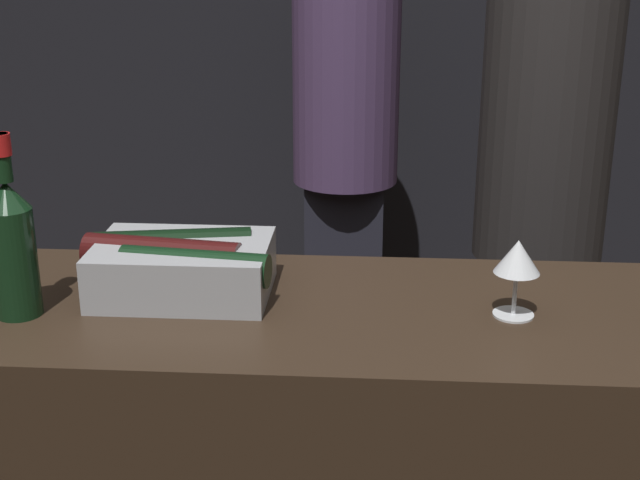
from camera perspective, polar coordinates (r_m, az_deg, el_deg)
The scene contains 6 objects.
wall_back_chalkboard at distance 3.74m, azimuth 2.42°, elevation 14.91°, with size 6.40×0.06×2.80m.
ice_bin_with_bottles at distance 1.69m, azimuth -8.94°, elevation -1.54°, with size 0.37×0.23×0.11m.
wine_glass at distance 1.60m, azimuth 12.52°, elevation -1.25°, with size 0.08×0.08×0.14m.
red_wine_bottle_burgundy at distance 1.64m, azimuth -19.12°, elevation -0.15°, with size 0.08×0.08×0.33m.
person_in_hoodie at distance 2.55m, azimuth 13.93°, elevation 2.82°, with size 0.36×0.36×1.77m.
person_blond_tee at distance 3.18m, azimuth 1.64°, elevation 6.81°, with size 0.37×0.37×1.79m.
Camera 1 is at (0.11, -1.22, 1.69)m, focal length 50.00 mm.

